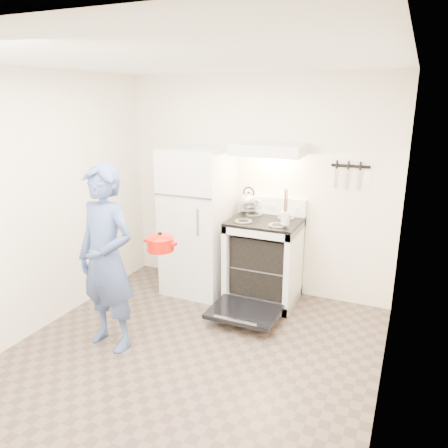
{
  "coord_description": "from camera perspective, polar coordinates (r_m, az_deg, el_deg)",
  "views": [
    {
      "loc": [
        1.67,
        -2.9,
        2.26
      ],
      "look_at": [
        -0.05,
        1.0,
        1.0
      ],
      "focal_mm": 35.0,
      "sensor_mm": 36.0,
      "label": 1
    }
  ],
  "objects": [
    {
      "name": "oven_door",
      "position": [
        4.57,
        2.66,
        -11.38
      ],
      "size": [
        0.7,
        0.54,
        0.04
      ],
      "primitive_type": "cube",
      "color": "black",
      "rests_on": "floor"
    },
    {
      "name": "tea_kettle",
      "position": [
        5.04,
        3.22,
        3.16
      ],
      "size": [
        0.25,
        0.21,
        0.31
      ],
      "primitive_type": null,
      "color": "#B4B4B9",
      "rests_on": "cooktop"
    },
    {
      "name": "refrigerator",
      "position": [
        5.09,
        -3.41,
        0.37
      ],
      "size": [
        0.7,
        0.7,
        1.7
      ],
      "primitive_type": "cube",
      "color": "silver",
      "rests_on": "floor"
    },
    {
      "name": "backsplash",
      "position": [
        5.02,
        6.44,
        2.42
      ],
      "size": [
        0.76,
        0.07,
        0.2
      ],
      "primitive_type": "cube",
      "color": "silver",
      "rests_on": "cooktop"
    },
    {
      "name": "oven_rack",
      "position": [
        4.95,
        5.21,
        -5.17
      ],
      "size": [
        0.6,
        0.52,
        0.01
      ],
      "primitive_type": "cube",
      "color": "slate",
      "rests_on": "stove_body"
    },
    {
      "name": "range_hood",
      "position": [
        4.71,
        5.91,
        9.68
      ],
      "size": [
        0.76,
        0.5,
        0.12
      ],
      "primitive_type": "cube",
      "color": "silver",
      "rests_on": "back_wall"
    },
    {
      "name": "knife_strip",
      "position": [
        4.78,
        16.22,
        7.28
      ],
      "size": [
        0.4,
        0.02,
        0.03
      ],
      "primitive_type": "cube",
      "color": "black",
      "rests_on": "back_wall"
    },
    {
      "name": "pizza_stone",
      "position": [
        4.91,
        5.16,
        -5.17
      ],
      "size": [
        0.31,
        0.31,
        0.02
      ],
      "primitive_type": "cylinder",
      "color": "#956E54",
      "rests_on": "oven_rack"
    },
    {
      "name": "cooktop",
      "position": [
        4.79,
        5.37,
        0.34
      ],
      "size": [
        0.76,
        0.65,
        0.03
      ],
      "primitive_type": "cube",
      "color": "black",
      "rests_on": "stove_body"
    },
    {
      "name": "floor",
      "position": [
        4.04,
        -5.34,
        -17.65
      ],
      "size": [
        3.6,
        3.6,
        0.0
      ],
      "primitive_type": "plane",
      "color": "brown",
      "rests_on": "ground"
    },
    {
      "name": "dutch_oven",
      "position": [
        4.03,
        -8.31,
        -2.64
      ],
      "size": [
        0.32,
        0.25,
        0.22
      ],
      "primitive_type": null,
      "color": "red",
      "rests_on": "person"
    },
    {
      "name": "utensil_jar",
      "position": [
        4.54,
        7.99,
        0.78
      ],
      "size": [
        0.11,
        0.11,
        0.13
      ],
      "primitive_type": "cylinder",
      "rotation": [
        0.0,
        0.0,
        0.19
      ],
      "color": "silver",
      "rests_on": "cooktop"
    },
    {
      "name": "stove_body",
      "position": [
        4.94,
        5.22,
        -4.96
      ],
      "size": [
        0.76,
        0.65,
        0.92
      ],
      "primitive_type": "cube",
      "color": "silver",
      "rests_on": "floor"
    },
    {
      "name": "person",
      "position": [
        4.05,
        -15.1,
        -4.48
      ],
      "size": [
        0.67,
        0.49,
        1.7
      ],
      "primitive_type": "imported",
      "rotation": [
        0.0,
        0.0,
        -0.14
      ],
      "color": "navy",
      "rests_on": "floor"
    },
    {
      "name": "back_wall",
      "position": [
        5.09,
        4.17,
        4.97
      ],
      "size": [
        3.2,
        0.02,
        2.5
      ],
      "primitive_type": "cube",
      "color": "white",
      "rests_on": "ground"
    }
  ]
}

